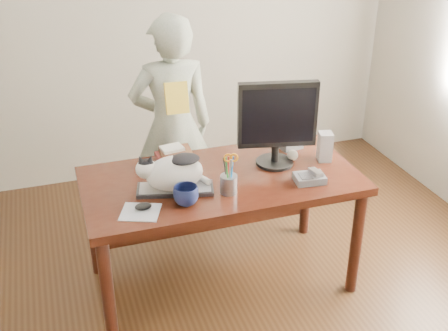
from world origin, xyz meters
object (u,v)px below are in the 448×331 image
coffee_mug (186,195)px  calculator (287,142)px  speaker (325,147)px  baseball (293,155)px  desk (217,193)px  keyboard (175,189)px  cat (172,172)px  pen_cup (229,182)px  mouse (143,206)px  person (172,127)px  book_stack (174,153)px  monitor (277,120)px  phone (310,177)px

coffee_mug → calculator: coffee_mug is taller
speaker → baseball: size_ratio=2.65×
desk → keyboard: (-0.29, -0.15, 0.16)m
keyboard → cat: cat is taller
calculator → baseball: bearing=-114.7°
desk → coffee_mug: (-0.27, -0.31, 0.20)m
keyboard → coffee_mug: bearing=-68.5°
pen_cup → mouse: size_ratio=2.31×
speaker → pen_cup: bearing=-148.7°
pen_cup → person: size_ratio=0.15×
desk → baseball: 0.52m
calculator → mouse: bearing=-164.5°
cat → baseball: 0.81m
calculator → book_stack: bearing=166.4°
monitor → person: size_ratio=0.34×
desk → mouse: mouse is taller
cat → calculator: (0.84, 0.34, -0.10)m
cat → coffee_mug: (0.03, -0.16, -0.07)m
cat → monitor: monitor is taller
pen_cup → baseball: bearing=26.8°
book_stack → calculator: book_stack is taller
phone → pen_cup: bearing=-176.4°
pen_cup → desk: bearing=86.5°
calculator → phone: bearing=-108.3°
pen_cup → book_stack: 0.54m
phone → keyboard: bearing=176.5°
book_stack → person: 0.42m
desk → baseball: (0.48, -0.01, 0.18)m
calculator → person: (-0.65, 0.46, 0.00)m
pen_cup → speaker: bearing=16.1°
phone → book_stack: same height
monitor → mouse: size_ratio=5.03×
phone → person: 1.11m
desk → book_stack: 0.36m
phone → calculator: (0.07, 0.48, -0.00)m
desk → calculator: (0.54, 0.19, 0.17)m
coffee_mug → phone: (0.74, 0.02, -0.03)m
monitor → baseball: monitor is taller
desk → cat: cat is taller
phone → calculator: bearing=88.3°
coffee_mug → book_stack: (0.07, 0.55, -0.02)m
mouse → book_stack: size_ratio=0.47×
pen_cup → monitor: bearing=31.2°
monitor → speaker: (0.31, -0.03, -0.21)m
desk → baseball: size_ratio=23.61×
cat → coffee_mug: cat is taller
person → coffee_mug: bearing=82.8°
cat → speaker: bearing=18.9°
keyboard → calculator: (0.83, 0.35, 0.01)m
coffee_mug → calculator: 0.95m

